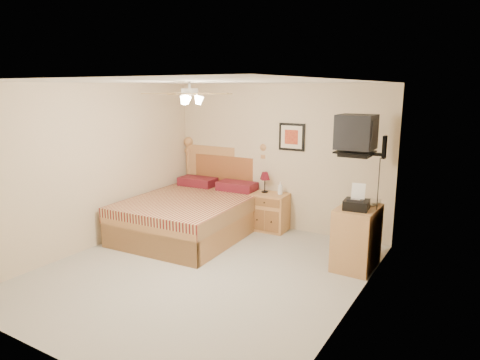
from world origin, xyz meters
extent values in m
plane|color=#A29E93|center=(0.00, 0.00, 0.00)|extent=(4.50, 4.50, 0.00)
cube|color=white|center=(0.00, 0.00, 2.50)|extent=(4.00, 4.50, 0.04)
cube|color=beige|center=(0.00, 2.25, 1.25)|extent=(4.00, 0.04, 2.50)
cube|color=beige|center=(0.00, -2.25, 1.25)|extent=(4.00, 0.04, 2.50)
cube|color=beige|center=(-2.00, 0.00, 1.25)|extent=(0.04, 4.50, 2.50)
cube|color=beige|center=(2.00, 0.00, 1.25)|extent=(0.04, 4.50, 2.50)
cube|color=#B27C45|center=(-0.01, 2.00, 0.32)|extent=(0.62, 0.48, 0.65)
imported|color=white|center=(0.16, 2.05, 0.76)|extent=(0.09, 0.09, 0.22)
cube|color=black|center=(0.27, 2.23, 1.62)|extent=(0.46, 0.04, 0.46)
cube|color=#B37644|center=(1.73, 1.19, 0.43)|extent=(0.52, 0.74, 0.86)
imported|color=#ACA48E|center=(1.73, 1.46, 0.87)|extent=(0.24, 0.30, 0.02)
imported|color=tan|center=(1.75, 1.47, 0.89)|extent=(0.20, 0.26, 0.02)
camera|label=1|loc=(3.19, -4.38, 2.42)|focal=32.00mm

